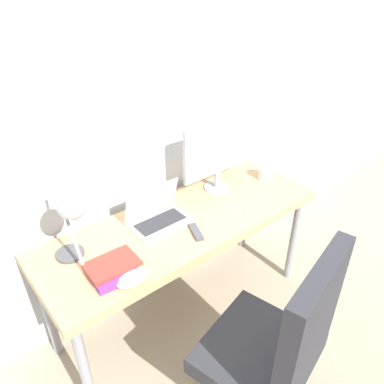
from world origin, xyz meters
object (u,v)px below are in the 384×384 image
Objects in this scene: laptop at (157,216)px; mug at (266,173)px; book_stack at (112,269)px; office_chair at (279,345)px; monitor at (218,151)px; desk_lamp at (72,213)px; game_controller at (132,278)px.

mug is at bearing -3.22° from laptop.
book_stack is (-0.39, -0.19, -0.02)m from laptop.
office_chair is at bearing -60.07° from book_stack.
monitor is 2.13× the size of book_stack.
book_stack is at bearing -163.87° from monitor.
game_controller is at bearing -54.90° from desk_lamp.
book_stack is at bearing -153.48° from laptop.
desk_lamp is (-0.49, -0.10, 0.29)m from laptop.
monitor is at bearing 7.21° from laptop.
mug is at bearing 2.15° from desk_lamp.
monitor is 1.13m from office_chair.
desk_lamp is at bearing -170.79° from monitor.
desk_lamp is at bearing 122.26° from office_chair.
laptop is 1.34× the size of book_stack.
book_stack is 1.23m from mug.
office_chair is at bearing -58.78° from game_controller.
desk_lamp is 1.85× the size of book_stack.
book_stack is (0.10, -0.10, -0.31)m from desk_lamp.
monitor reaches higher than desk_lamp.
mug reaches higher than book_stack.
desk_lamp is 2.80× the size of game_controller.
mug reaches higher than game_controller.
game_controller is at bearing -139.06° from laptop.
monitor reaches higher than laptop.
laptop is at bearing 90.16° from office_chair.
office_chair is 4.46× the size of book_stack.
desk_lamp reaches higher than game_controller.
laptop is 0.72× the size of desk_lamp.
laptop is 0.63× the size of monitor.
game_controller is (-0.85, -0.36, -0.24)m from monitor.
book_stack reaches higher than game_controller.
book_stack is 1.51× the size of game_controller.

